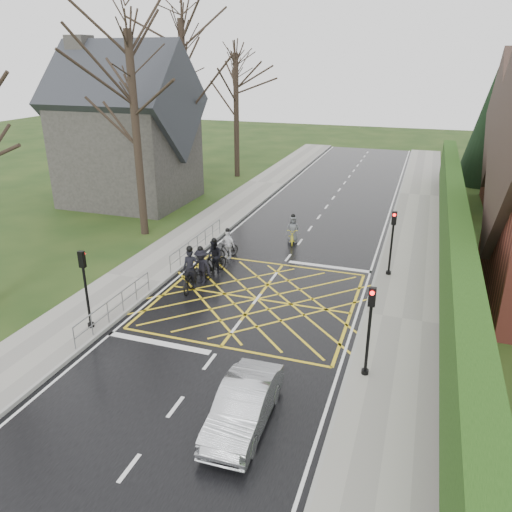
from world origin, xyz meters
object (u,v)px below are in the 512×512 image
Objects in this scene: cyclist_back at (214,260)px; cyclist_mid at (201,270)px; cyclist_rear at (190,275)px; cyclist_front at (227,247)px; car at (243,406)px; cyclist_lead at (292,233)px.

cyclist_back is 1.34m from cyclist_mid.
cyclist_front is (0.23, 3.85, -0.05)m from cyclist_rear.
cyclist_rear is 0.66m from cyclist_mid.
cyclist_back is 0.48× the size of car.
cyclist_mid is 0.51× the size of car.
cyclist_back is 10.78m from car.
car is at bearing -42.14° from cyclist_back.
cyclist_lead reaches higher than cyclist_front.
cyclist_mid is at bearing -69.12° from cyclist_front.
cyclist_mid reaches higher than cyclist_lead.
cyclist_rear reaches higher than cyclist_lead.
cyclist_back is at bearing 68.14° from cyclist_rear.
cyclist_mid is 1.10× the size of cyclist_lead.
cyclist_front is (-0.00, 3.24, -0.06)m from cyclist_mid.
cyclist_back reaches higher than car.
cyclist_back is 1.08× the size of cyclist_front.
cyclist_lead is (2.44, 5.29, -0.10)m from cyclist_back.
cyclist_mid is (0.23, 0.61, 0.01)m from cyclist_rear.
cyclist_mid reaches higher than cyclist_front.
cyclist_rear is at bearing -126.61° from cyclist_lead.
cyclist_mid is 7.09m from cyclist_lead.
car is (5.09, -8.22, -0.03)m from cyclist_mid.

